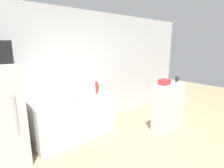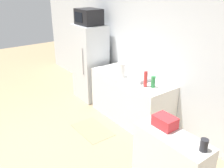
{
  "view_description": "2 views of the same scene",
  "coord_description": "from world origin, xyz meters",
  "px_view_note": "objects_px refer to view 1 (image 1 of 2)",
  "views": [
    {
      "loc": [
        -1.61,
        -0.69,
        1.9
      ],
      "look_at": [
        0.57,
        1.81,
        1.13
      ],
      "focal_mm": 28.0,
      "sensor_mm": 36.0,
      "label": 1
    },
    {
      "loc": [
        3.14,
        -0.47,
        2.47
      ],
      "look_at": [
        0.08,
        1.82,
        0.88
      ],
      "focal_mm": 40.0,
      "sensor_mm": 36.0,
      "label": 2
    }
  ],
  "objects_px": {
    "bottle_short": "(98,88)",
    "basket": "(164,82)",
    "paper_towel_roll": "(73,93)",
    "jar": "(177,79)",
    "bottle_tall": "(97,88)"
  },
  "relations": [
    {
      "from": "bottle_short",
      "to": "basket",
      "type": "xyz_separation_m",
      "value": [
        1.09,
        -0.95,
        0.13
      ]
    },
    {
      "from": "bottle_tall",
      "to": "basket",
      "type": "bearing_deg",
      "value": -36.07
    },
    {
      "from": "basket",
      "to": "paper_towel_roll",
      "type": "xyz_separation_m",
      "value": [
        -1.75,
        0.83,
        -0.1
      ]
    },
    {
      "from": "basket",
      "to": "bottle_short",
      "type": "bearing_deg",
      "value": 139.05
    },
    {
      "from": "jar",
      "to": "bottle_tall",
      "type": "bearing_deg",
      "value": 152.18
    },
    {
      "from": "bottle_tall",
      "to": "basket",
      "type": "xyz_separation_m",
      "value": [
        1.18,
        -0.86,
        0.09
      ]
    },
    {
      "from": "bottle_short",
      "to": "paper_towel_roll",
      "type": "distance_m",
      "value": 0.67
    },
    {
      "from": "paper_towel_roll",
      "to": "basket",
      "type": "bearing_deg",
      "value": -25.48
    },
    {
      "from": "bottle_tall",
      "to": "jar",
      "type": "height_order",
      "value": "jar"
    },
    {
      "from": "paper_towel_roll",
      "to": "jar",
      "type": "bearing_deg",
      "value": -20.88
    },
    {
      "from": "bottle_tall",
      "to": "jar",
      "type": "xyz_separation_m",
      "value": [
        1.67,
        -0.88,
        0.09
      ]
    },
    {
      "from": "bottle_short",
      "to": "basket",
      "type": "height_order",
      "value": "basket"
    },
    {
      "from": "bottle_tall",
      "to": "paper_towel_roll",
      "type": "xyz_separation_m",
      "value": [
        -0.57,
        -0.03,
        -0.01
      ]
    },
    {
      "from": "bottle_short",
      "to": "basket",
      "type": "relative_size",
      "value": 0.79
    },
    {
      "from": "basket",
      "to": "jar",
      "type": "bearing_deg",
      "value": -2.3
    }
  ]
}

